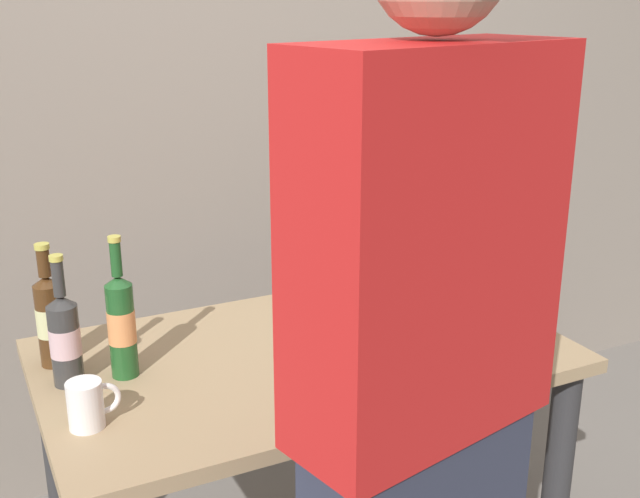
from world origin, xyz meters
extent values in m
cube|color=#9E8460|center=(0.00, 0.00, 0.71)|extent=(1.24, 0.74, 0.03)
cylinder|color=#2D2D30|center=(0.56, -0.31, 0.35)|extent=(0.07, 0.07, 0.70)
cylinder|color=#2D2D30|center=(-0.56, 0.31, 0.35)|extent=(0.07, 0.07, 0.70)
cylinder|color=#2D2D30|center=(0.56, 0.31, 0.35)|extent=(0.07, 0.07, 0.70)
cube|color=black|center=(0.34, 0.10, 0.74)|extent=(0.38, 0.28, 0.01)
cube|color=#232326|center=(0.34, 0.08, 0.74)|extent=(0.31, 0.18, 0.00)
cube|color=black|center=(0.32, 0.26, 0.83)|extent=(0.36, 0.13, 0.19)
cube|color=black|center=(0.32, 0.25, 0.83)|extent=(0.33, 0.11, 0.17)
cylinder|color=#472B14|center=(-0.55, 0.19, 0.83)|extent=(0.06, 0.06, 0.20)
cone|color=#472B14|center=(-0.55, 0.19, 0.94)|extent=(0.06, 0.06, 0.02)
cylinder|color=#472B14|center=(-0.55, 0.19, 0.98)|extent=(0.03, 0.03, 0.06)
cylinder|color=#BFB74C|center=(-0.55, 0.19, 1.02)|extent=(0.03, 0.03, 0.01)
cylinder|color=beige|center=(-0.55, 0.19, 0.84)|extent=(0.06, 0.06, 0.07)
cylinder|color=#1E5123|center=(-0.42, 0.06, 0.84)|extent=(0.06, 0.06, 0.22)
cone|color=#1E5123|center=(-0.42, 0.06, 0.96)|extent=(0.06, 0.06, 0.02)
cylinder|color=#1E5123|center=(-0.42, 0.06, 1.01)|extent=(0.02, 0.02, 0.08)
cylinder|color=#BFB74C|center=(-0.42, 0.06, 1.05)|extent=(0.03, 0.03, 0.01)
cylinder|color=#E18F54|center=(-0.42, 0.06, 0.85)|extent=(0.06, 0.06, 0.08)
cylinder|color=#333333|center=(-0.54, 0.07, 0.82)|extent=(0.07, 0.07, 0.18)
cone|color=#333333|center=(-0.54, 0.07, 0.93)|extent=(0.07, 0.07, 0.02)
cylinder|color=#333333|center=(-0.54, 0.07, 0.98)|extent=(0.03, 0.03, 0.08)
cylinder|color=#BFB74C|center=(-0.54, 0.07, 1.02)|extent=(0.03, 0.03, 0.01)
cylinder|color=beige|center=(-0.54, 0.07, 0.83)|extent=(0.07, 0.07, 0.06)
cube|color=red|center=(-0.08, -0.62, 1.18)|extent=(0.48, 0.28, 0.61)
cylinder|color=white|center=(-0.54, -0.13, 0.78)|extent=(0.07, 0.07, 0.10)
torus|color=white|center=(-0.50, -0.13, 0.78)|extent=(0.07, 0.01, 0.07)
cube|color=gray|center=(0.00, 0.82, 1.30)|extent=(6.00, 0.10, 2.60)
camera|label=1|loc=(-0.73, -1.56, 1.55)|focal=43.65mm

